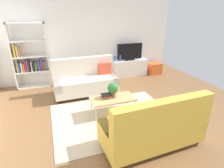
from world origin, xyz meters
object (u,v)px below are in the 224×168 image
tv (130,52)px  table_book_0 (106,97)px  couch_green (153,127)px  coffee_table (113,99)px  bottle_0 (120,58)px  bookshelf (30,59)px  couch_beige (86,80)px  storage_trunk (154,68)px  potted_plant (113,89)px  tv_console (129,68)px  vase_0 (115,58)px

tv → table_book_0: 3.04m
couch_green → coffee_table: size_ratio=1.76×
tv → bottle_0: 0.44m
bookshelf → couch_beige: bearing=-35.5°
storage_trunk → potted_plant: potted_plant is taller
potted_plant → table_book_0: potted_plant is taller
couch_beige → bookshelf: size_ratio=0.92×
bookshelf → tv_console: bearing=-0.3°
coffee_table → tv: tv is taller
tv_console → potted_plant: 2.93m
tv_console → bottle_0: bearing=-174.3°
storage_trunk → table_book_0: table_book_0 is taller
tv → storage_trunk: size_ratio=1.92×
couch_beige → couch_green: same height
storage_trunk → vase_0: vase_0 is taller
tv_console → bookshelf: 3.59m
potted_plant → bottle_0: 2.69m
couch_beige → couch_green: 2.92m
storage_trunk → bottle_0: bearing=177.7°
vase_0 → bottle_0: bottle_0 is taller
table_book_0 → couch_green: bearing=-73.3°
tv_console → potted_plant: potted_plant is taller
couch_green → bookshelf: 4.59m
tv → tv_console: bearing=90.0°
coffee_table → bottle_0: bottle_0 is taller
bookshelf → potted_plant: bookshelf is taller
bookshelf → bottle_0: bearing=-1.1°
potted_plant → bottle_0: (1.15, 2.43, 0.11)m
storage_trunk → bottle_0: bottle_0 is taller
coffee_table → bookshelf: 3.27m
tv → bottle_0: bearing=-177.1°
bookshelf → table_book_0: 3.12m
couch_beige → vase_0: size_ratio=9.72×
bookshelf → vase_0: bookshelf is taller
couch_beige → vase_0: couch_beige is taller
tv → vase_0: (-0.58, 0.07, -0.21)m
tv → vase_0: tv is taller
tv → table_book_0: (-1.73, -2.45, -0.51)m
tv → table_book_0: tv is taller
coffee_table → potted_plant: bearing=69.3°
coffee_table → tv_console: bearing=58.1°
tv_console → table_book_0: tv_console is taller
potted_plant → bookshelf: bearing=128.6°
couch_beige → tv: bearing=-152.7°
couch_green → bottle_0: 4.02m
coffee_table → storage_trunk: size_ratio=2.12×
coffee_table → tv: bearing=57.9°
storage_trunk → potted_plant: bearing=-138.2°
couch_beige → vase_0: (1.38, 1.15, 0.30)m
couch_beige → vase_0: bearing=-141.7°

